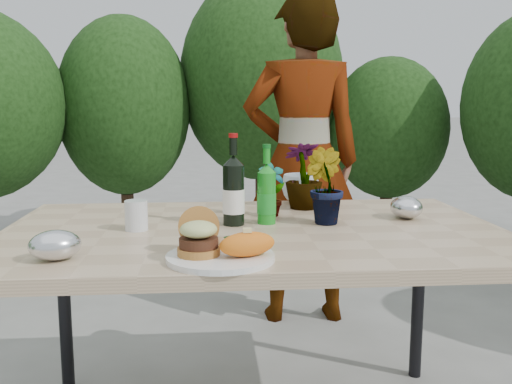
{
  "coord_description": "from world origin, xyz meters",
  "views": [
    {
      "loc": [
        -0.14,
        -1.79,
        1.15
      ],
      "look_at": [
        0.0,
        -0.08,
        0.88
      ],
      "focal_mm": 40.0,
      "sensor_mm": 36.0,
      "label": 1
    }
  ],
  "objects": [
    {
      "name": "seedling_left",
      "position": [
        0.08,
        0.19,
        0.85
      ],
      "size": [
        0.13,
        0.11,
        0.2
      ],
      "primitive_type": "imported",
      "rotation": [
        0.0,
        0.0,
        0.51
      ],
      "color": "#2C591E",
      "rests_on": "patio_table"
    },
    {
      "name": "sweet_potato",
      "position": [
        -0.05,
        -0.39,
        0.8
      ],
      "size": [
        0.17,
        0.12,
        0.06
      ],
      "primitive_type": "ellipsoid",
      "rotation": [
        0.0,
        0.0,
        0.35
      ],
      "color": "orange",
      "rests_on": "dinner_plate"
    },
    {
      "name": "plastic_cup",
      "position": [
        -0.37,
        -0.0,
        0.8
      ],
      "size": [
        0.07,
        0.07,
        0.09
      ],
      "primitive_type": "cylinder",
      "color": "silver",
      "rests_on": "patio_table"
    },
    {
      "name": "shrub_hedge",
      "position": [
        0.12,
        1.66,
        1.1
      ],
      "size": [
        6.78,
        5.05,
        2.19
      ],
      "color": "#382316",
      "rests_on": "ground"
    },
    {
      "name": "burger_stack",
      "position": [
        -0.17,
        -0.35,
        0.81
      ],
      "size": [
        0.11,
        0.16,
        0.11
      ],
      "color": "#B7722D",
      "rests_on": "dinner_plate"
    },
    {
      "name": "grilled_veg",
      "position": [
        -0.1,
        -0.28,
        0.78
      ],
      "size": [
        0.08,
        0.05,
        0.03
      ],
      "color": "olive",
      "rests_on": "dinner_plate"
    },
    {
      "name": "foil_packet_right",
      "position": [
        0.54,
        0.11,
        0.79
      ],
      "size": [
        0.11,
        0.14,
        0.08
      ],
      "primitive_type": "ellipsoid",
      "rotation": [
        0.0,
        0.0,
        1.6
      ],
      "color": "silver",
      "rests_on": "patio_table"
    },
    {
      "name": "seedling_right",
      "position": [
        0.22,
        0.32,
        0.88
      ],
      "size": [
        0.16,
        0.16,
        0.25
      ],
      "primitive_type": "imported",
      "rotation": [
        0.0,
        0.0,
        3.25
      ],
      "color": "#215F20",
      "rests_on": "patio_table"
    },
    {
      "name": "blue_bowl",
      "position": [
        0.22,
        0.44,
        0.81
      ],
      "size": [
        0.19,
        0.19,
        0.12
      ],
      "primitive_type": "imported",
      "rotation": [
        0.0,
        0.0,
        -0.39
      ],
      "color": "silver",
      "rests_on": "patio_table"
    },
    {
      "name": "wine_bottle",
      "position": [
        -0.06,
        0.05,
        0.86
      ],
      "size": [
        0.07,
        0.07,
        0.3
      ],
      "rotation": [
        0.0,
        0.0,
        -0.37
      ],
      "color": "black",
      "rests_on": "patio_table"
    },
    {
      "name": "person",
      "position": [
        0.34,
        1.13,
        0.85
      ],
      "size": [
        0.63,
        0.42,
        1.7
      ],
      "primitive_type": "imported",
      "rotation": [
        0.0,
        0.0,
        3.16
      ],
      "color": "#98694C",
      "rests_on": "ground"
    },
    {
      "name": "sparkling_water",
      "position": [
        0.05,
        0.07,
        0.85
      ],
      "size": [
        0.06,
        0.06,
        0.26
      ],
      "rotation": [
        0.0,
        0.0,
        0.15
      ],
      "color": "#18881E",
      "rests_on": "patio_table"
    },
    {
      "name": "foil_packet_left",
      "position": [
        -0.54,
        -0.33,
        0.79
      ],
      "size": [
        0.16,
        0.14,
        0.08
      ],
      "primitive_type": "ellipsoid",
      "rotation": [
        0.0,
        0.0,
        0.29
      ],
      "color": "silver",
      "rests_on": "patio_table"
    },
    {
      "name": "patio_table",
      "position": [
        0.0,
        0.0,
        0.69
      ],
      "size": [
        1.6,
        1.0,
        0.75
      ],
      "color": "tan",
      "rests_on": "ground"
    },
    {
      "name": "dinner_plate",
      "position": [
        -0.12,
        -0.37,
        0.76
      ],
      "size": [
        0.28,
        0.28,
        0.01
      ],
      "primitive_type": "cylinder",
      "color": "white",
      "rests_on": "patio_table"
    },
    {
      "name": "seedling_mid",
      "position": [
        0.24,
        0.06,
        0.88
      ],
      "size": [
        0.17,
        0.18,
        0.25
      ],
      "primitive_type": "imported",
      "rotation": [
        0.0,
        0.0,
        2.15
      ],
      "color": "#1E511B",
      "rests_on": "patio_table"
    }
  ]
}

